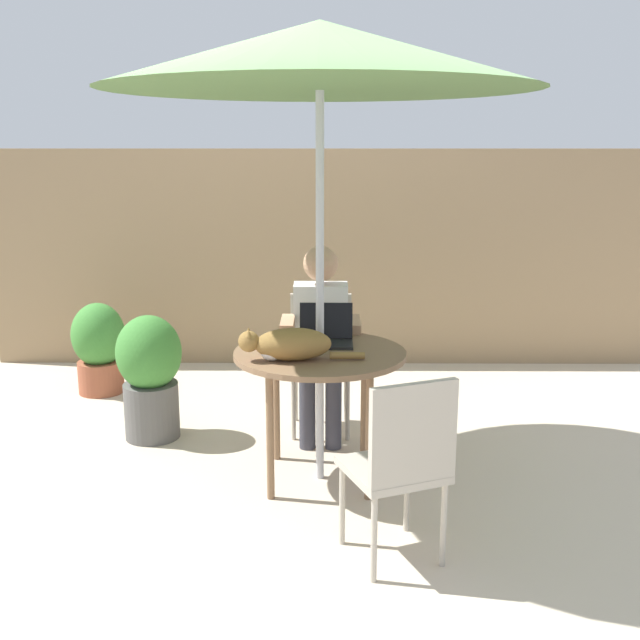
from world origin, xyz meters
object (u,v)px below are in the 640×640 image
cat (288,345)px  potted_plant_near_fence (99,346)px  laptop (326,332)px  chair_empty (402,458)px  potted_plant_by_chair (150,373)px  patio_table (320,363)px  chair_occupied (321,351)px  patio_umbrella (320,56)px  person_seated (321,332)px

cat → potted_plant_near_fence: cat is taller
cat → laptop: bearing=61.1°
chair_empty → potted_plant_by_chair: bearing=134.0°
patio_table → chair_occupied: size_ratio=1.07×
patio_umbrella → potted_plant_by_chair: size_ratio=3.04×
chair_empty → person_seated: size_ratio=0.72×
chair_occupied → chair_empty: size_ratio=1.00×
laptop → cat: (-0.20, -0.36, 0.02)m
person_seated → potted_plant_near_fence: 1.89m
chair_empty → laptop: 1.16m
patio_table → person_seated: (-0.00, 0.66, 0.01)m
person_seated → cat: 0.86m
laptop → potted_plant_by_chair: size_ratio=0.38×
patio_umbrella → potted_plant_near_fence: patio_umbrella is taller
person_seated → laptop: person_seated is taller
patio_table → potted_plant_by_chair: (-1.08, 0.60, -0.24)m
patio_table → chair_occupied: 0.83m
patio_umbrella → laptop: patio_umbrella is taller
cat → person_seated: bearing=78.9°
chair_occupied → cat: cat is taller
cat → chair_empty: bearing=-53.8°
chair_occupied → person_seated: size_ratio=0.72×
chair_empty → person_seated: bearing=103.2°
patio_table → laptop: 0.23m
patio_umbrella → chair_empty: 2.00m
laptop → potted_plant_by_chair: 1.24m
patio_table → potted_plant_by_chair: size_ratio=1.17×
chair_occupied → potted_plant_by_chair: chair_occupied is taller
chair_occupied → patio_umbrella: bearing=-90.0°
patio_umbrella → potted_plant_near_fence: (-1.67, 1.49, -1.90)m
chair_occupied → laptop: bearing=-87.0°
chair_occupied → laptop: size_ratio=2.90×
patio_umbrella → person_seated: (-0.00, 0.66, -1.58)m
potted_plant_near_fence → cat: bearing=-48.0°
person_seated → cat: size_ratio=1.86×
patio_table → potted_plant_near_fence: size_ratio=1.36×
patio_umbrella → person_seated: patio_umbrella is taller
patio_umbrella → laptop: bearing=79.6°
chair_empty → person_seated: 1.60m
person_seated → cat: (-0.16, -0.83, 0.14)m
potted_plant_by_chair → chair_empty: bearing=-46.0°
potted_plant_by_chair → patio_table: bearing=-29.1°
patio_table → chair_occupied: (0.00, 0.81, -0.16)m
person_seated → patio_table: bearing=-90.0°
chair_occupied → patio_table: bearing=-90.0°
chair_empty → potted_plant_near_fence: chair_empty is taller
chair_occupied → cat: 1.05m
patio_umbrella → person_seated: bearing=90.0°
patio_table → person_seated: size_ratio=0.77×
patio_table → laptop: laptop is taller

